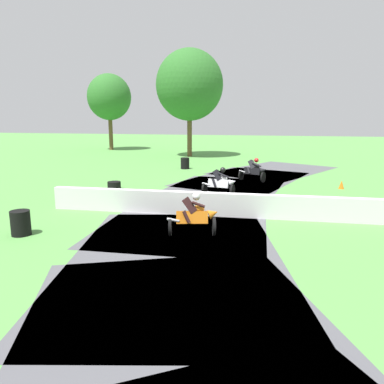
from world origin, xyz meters
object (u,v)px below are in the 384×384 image
at_px(motorcycle_chase_white, 220,182).
at_px(motorcycle_lead_black, 254,170).
at_px(tire_stack_mid_b, 21,223).
at_px(tire_stack_near, 185,163).
at_px(traffic_cone, 341,185).
at_px(motorcycle_trailing_orange, 194,215).
at_px(tire_stack_mid_a, 114,185).

bearing_deg(motorcycle_chase_white, motorcycle_lead_black, 72.46).
bearing_deg(tire_stack_mid_b, motorcycle_chase_white, 53.25).
bearing_deg(tire_stack_mid_b, tire_stack_near, 83.76).
height_order(tire_stack_mid_b, traffic_cone, tire_stack_mid_b).
height_order(motorcycle_lead_black, tire_stack_near, motorcycle_lead_black).
height_order(tire_stack_near, traffic_cone, tire_stack_near).
bearing_deg(traffic_cone, motorcycle_chase_white, -153.52).
xyz_separation_m(motorcycle_lead_black, motorcycle_chase_white, (-1.38, -4.37, 0.00)).
height_order(motorcycle_chase_white, tire_stack_mid_b, motorcycle_chase_white).
distance_m(motorcycle_lead_black, motorcycle_chase_white, 4.58).
xyz_separation_m(motorcycle_trailing_orange, tire_stack_mid_b, (-5.43, -1.18, -0.25)).
bearing_deg(tire_stack_mid_b, traffic_cone, 41.95).
height_order(tire_stack_near, tire_stack_mid_a, tire_stack_near).
xyz_separation_m(motorcycle_lead_black, motorcycle_trailing_orange, (-1.40, -10.49, 0.00)).
relative_size(motorcycle_lead_black, motorcycle_chase_white, 1.01).
xyz_separation_m(motorcycle_lead_black, tire_stack_mid_b, (-6.83, -11.67, -0.25)).
bearing_deg(motorcycle_trailing_orange, traffic_cone, 56.58).
height_order(motorcycle_chase_white, tire_stack_near, motorcycle_chase_white).
bearing_deg(tire_stack_mid_b, motorcycle_trailing_orange, 12.24).
distance_m(tire_stack_near, traffic_cone, 11.20).
bearing_deg(motorcycle_trailing_orange, motorcycle_lead_black, 82.42).
bearing_deg(tire_stack_near, tire_stack_mid_b, -96.24).
bearing_deg(tire_stack_near, traffic_cone, -29.88).
bearing_deg(tire_stack_near, motorcycle_trailing_orange, -75.86).
bearing_deg(tire_stack_mid_a, traffic_cone, 12.50).
bearing_deg(motorcycle_lead_black, motorcycle_chase_white, -107.54).
bearing_deg(traffic_cone, motorcycle_trailing_orange, -123.42).
distance_m(tire_stack_mid_a, traffic_cone, 11.90).
bearing_deg(traffic_cone, tire_stack_mid_a, -167.50).
distance_m(motorcycle_lead_black, motorcycle_trailing_orange, 10.58).
distance_m(motorcycle_chase_white, tire_stack_mid_a, 5.66).
xyz_separation_m(motorcycle_chase_white, traffic_cone, (5.99, 2.99, -0.43)).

